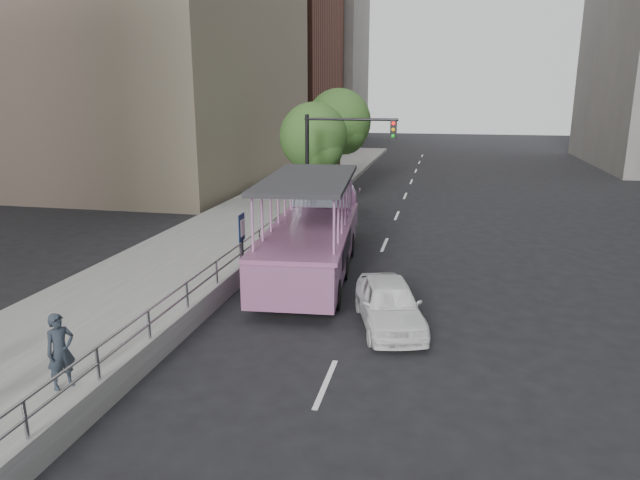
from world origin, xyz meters
TOP-DOWN VIEW (x-y plane):
  - ground at (0.00, 0.00)m, footprint 160.00×160.00m
  - sidewalk at (-5.75, 10.00)m, footprint 5.50×80.00m
  - kerb_wall at (-3.12, 2.00)m, footprint 0.24×30.00m
  - guardrail at (-3.12, 2.00)m, footprint 0.07×22.00m
  - duck_boat at (-1.13, 6.26)m, footprint 3.46×10.72m
  - car at (2.02, 1.44)m, footprint 2.53×4.11m
  - pedestrian_near at (-4.07, -3.81)m, footprint 0.62×0.69m
  - parking_sign at (-2.66, 3.00)m, footprint 0.08×0.58m
  - traffic_signal at (-1.70, 12.50)m, footprint 4.20×0.32m
  - street_tree_near at (-3.30, 15.93)m, footprint 3.52×3.52m
  - street_tree_far at (-3.10, 21.93)m, footprint 3.97×3.97m
  - midrise_brick at (-18.00, 48.00)m, footprint 18.00×16.00m
  - midrise_stone_b at (-16.00, 64.00)m, footprint 16.00×14.00m

SIDE VIEW (x-z plane):
  - ground at x=0.00m, z-range 0.00..0.00m
  - sidewalk at x=-5.75m, z-range 0.00..0.30m
  - kerb_wall at x=-3.12m, z-range 0.30..0.66m
  - car at x=2.02m, z-range 0.00..1.31m
  - pedestrian_near at x=-4.07m, z-range 0.30..1.89m
  - guardrail at x=-3.12m, z-range 0.79..1.50m
  - duck_boat at x=-1.13m, z-range -0.45..3.05m
  - parking_sign at x=-2.66m, z-range 0.35..2.92m
  - traffic_signal at x=-1.70m, z-range 0.90..6.10m
  - street_tree_near at x=-3.30m, z-range 0.96..6.68m
  - street_tree_far at x=-3.10m, z-range 1.08..7.53m
  - midrise_stone_b at x=-16.00m, z-range 0.00..20.00m
  - midrise_brick at x=-18.00m, z-range 0.00..26.00m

